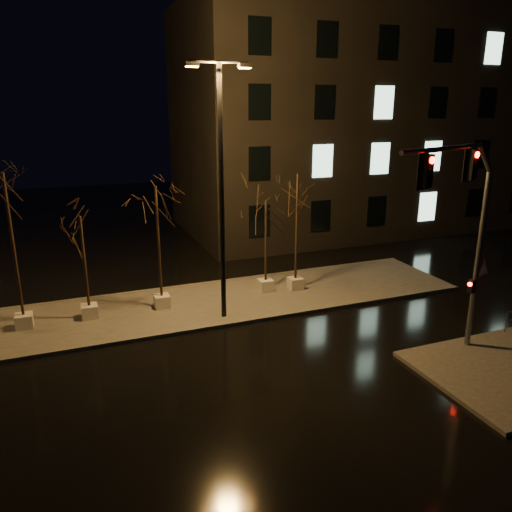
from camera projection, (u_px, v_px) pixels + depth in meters
name	position (u px, v px, depth m)	size (l,w,h in m)	color
ground	(280.00, 363.00, 17.42)	(90.00, 90.00, 0.00)	black
median	(227.00, 301.00, 22.75)	(22.00, 5.00, 0.15)	#413F3A
building	(357.00, 122.00, 36.19)	(25.00, 12.00, 15.00)	black
tree_0	(8.00, 209.00, 18.49)	(1.80, 1.80, 6.30)	#B2B0A6
tree_1	(82.00, 239.00, 19.82)	(1.80, 1.80, 4.43)	#B2B0A6
tree_2	(157.00, 214.00, 20.66)	(1.80, 1.80, 5.46)	#B2B0A6
tree_3	(266.00, 222.00, 22.83)	(1.80, 1.80, 4.45)	#B2B0A6
tree_4	(297.00, 201.00, 22.81)	(1.80, 1.80, 5.66)	#B2B0A6
traffic_signal_mast	(466.00, 222.00, 16.33)	(5.74, 1.92, 7.32)	#595C61
streetlight_main	(221.00, 178.00, 19.26)	(2.50, 0.33, 10.03)	black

